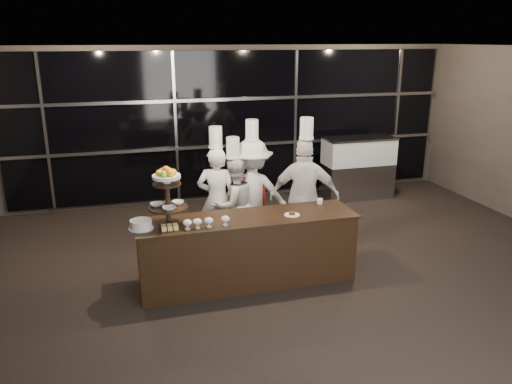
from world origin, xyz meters
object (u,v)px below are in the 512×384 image
object	(u,v)px
display_stand	(167,192)
display_case	(358,164)
chef_b	(234,204)
chef_a	(217,198)
layer_cake	(141,224)
buffet_counter	(248,250)
chef_d	(305,196)
chef_c	(252,193)

from	to	relation	value
display_stand	display_case	bearing A→B (deg)	36.18
display_stand	chef_b	bearing A→B (deg)	44.79
chef_b	chef_a	bearing A→B (deg)	165.34
layer_cake	buffet_counter	bearing A→B (deg)	2.14
layer_cake	chef_b	world-z (taller)	chef_b
display_stand	chef_d	size ratio (longest dim) A/B	0.36
chef_d	display_case	bearing A→B (deg)	48.29
display_case	chef_b	size ratio (longest dim) A/B	0.80
display_case	chef_d	world-z (taller)	chef_d
display_case	chef_d	size ratio (longest dim) A/B	0.69
chef_d	chef_a	bearing A→B (deg)	161.50
chef_b	chef_c	bearing A→B (deg)	20.63
buffet_counter	chef_b	size ratio (longest dim) A/B	1.61
chef_b	chef_d	world-z (taller)	chef_d
buffet_counter	display_case	world-z (taller)	display_case
chef_c	chef_d	distance (m)	0.82
chef_a	chef_d	world-z (taller)	chef_d
display_stand	chef_b	distance (m)	1.62
display_case	chef_c	size ratio (longest dim) A/B	0.71
display_stand	chef_c	world-z (taller)	chef_c
chef_b	chef_c	xyz separation A→B (m)	(0.32, 0.12, 0.10)
display_case	chef_b	distance (m)	3.59
layer_cake	chef_d	world-z (taller)	chef_d
buffet_counter	chef_c	xyz separation A→B (m)	(0.39, 1.18, 0.39)
buffet_counter	display_stand	world-z (taller)	display_stand
display_case	chef_a	size ratio (longest dim) A/B	0.74
display_case	chef_d	xyz separation A→B (m)	(-2.04, -2.28, 0.21)
chef_a	chef_d	bearing A→B (deg)	-18.50
layer_cake	chef_c	bearing A→B (deg)	35.49
chef_c	chef_d	size ratio (longest dim) A/B	0.96
chef_a	chef_c	xyz separation A→B (m)	(0.56, 0.06, 0.01)
chef_a	chef_b	distance (m)	0.26
display_stand	display_case	world-z (taller)	display_stand
display_stand	display_case	xyz separation A→B (m)	(4.09, 2.99, -0.65)
layer_cake	chef_b	distance (m)	1.80
chef_a	chef_b	xyz separation A→B (m)	(0.24, -0.06, -0.09)
display_stand	chef_a	bearing A→B (deg)	53.52
display_stand	layer_cake	distance (m)	0.50
chef_c	buffet_counter	bearing A→B (deg)	-108.14
chef_a	chef_d	size ratio (longest dim) A/B	0.93
display_case	chef_c	world-z (taller)	chef_c
chef_a	buffet_counter	bearing A→B (deg)	-81.33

